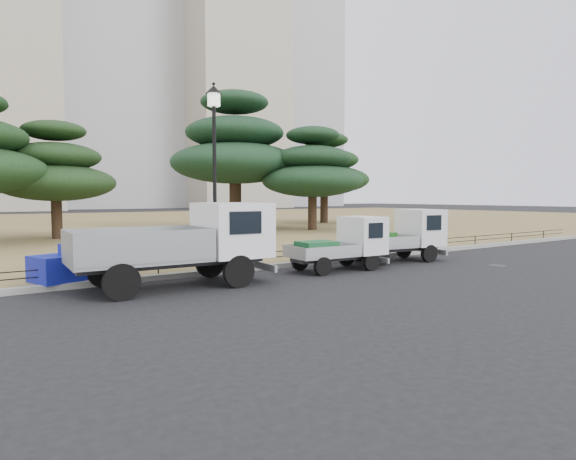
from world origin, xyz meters
TOP-DOWN VIEW (x-y plane):
  - ground at (0.00, 0.00)m, footprint 220.00×220.00m
  - lawn at (0.00, 30.60)m, footprint 120.00×56.00m
  - curb at (0.00, 2.60)m, footprint 120.00×0.25m
  - truck_large at (-3.78, 1.27)m, footprint 5.10×2.20m
  - truck_kei_front at (1.55, 1.10)m, footprint 3.28×1.52m
  - truck_kei_rear at (4.70, 1.52)m, footprint 3.80×2.06m
  - street_lamp at (-2.12, 2.90)m, footprint 0.50×0.50m
  - pipe_fence at (0.00, 2.75)m, footprint 38.00×0.04m
  - tarp_pile at (-6.40, 3.09)m, footprint 1.74×1.50m
  - manhole at (6.50, -1.20)m, footprint 0.60×0.60m
  - pine_center_left at (-4.44, 17.13)m, footprint 6.05×6.05m
  - pine_center_right at (7.18, 19.01)m, footprint 8.85×8.85m
  - pine_east_near at (10.77, 14.89)m, footprint 6.74×6.74m
  - pine_east_far at (16.80, 21.19)m, footprint 7.53×7.53m
  - tower_center_right at (18.00, 95.00)m, footprint 26.00×24.00m
  - tower_east at (40.00, 82.00)m, footprint 20.00×18.00m
  - tower_far_east at (58.00, 90.00)m, footprint 24.00×20.00m
  - radio_tower at (72.00, 85.00)m, footprint 1.80×1.80m

SIDE VIEW (x-z plane):
  - ground at x=0.00m, z-range 0.00..0.00m
  - manhole at x=6.50m, z-range 0.00..0.01m
  - lawn at x=0.00m, z-range 0.00..0.15m
  - curb at x=0.00m, z-range 0.00..0.16m
  - pipe_fence at x=0.00m, z-range 0.24..0.64m
  - tarp_pile at x=-6.40m, z-range 0.05..1.03m
  - truck_kei_front at x=1.55m, z-range 0.00..1.70m
  - truck_kei_rear at x=4.70m, z-range 0.00..1.89m
  - truck_large at x=-3.78m, z-range 0.12..2.32m
  - pine_center_left at x=-4.44m, z-range 0.63..6.77m
  - street_lamp at x=-2.12m, z-range 1.13..6.72m
  - pine_east_near at x=10.77m, z-range 0.68..7.48m
  - pine_east_far at x=16.80m, z-range 0.73..8.30m
  - pine_center_right at x=7.18m, z-range 0.89..10.28m
  - tower_east at x=40.00m, z-range 0.00..48.00m
  - radio_tower at x=72.00m, z-range -1.46..61.54m
  - tower_far_east at x=58.00m, z-range 0.00..70.00m
  - tower_center_right at x=18.00m, z-range 0.00..80.00m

